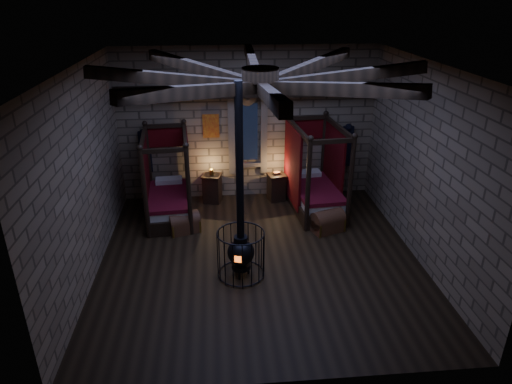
{
  "coord_description": "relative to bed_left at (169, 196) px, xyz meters",
  "views": [
    {
      "loc": [
        -0.86,
        -8.63,
        5.53
      ],
      "look_at": [
        -0.03,
        0.6,
        1.37
      ],
      "focal_mm": 32.0,
      "sensor_mm": 36.0,
      "label": 1
    }
  ],
  "objects": [
    {
      "name": "bed_right",
      "position": [
        3.86,
        0.06,
        0.03
      ],
      "size": [
        1.37,
        2.33,
        2.34
      ],
      "rotation": [
        0.0,
        0.0,
        0.09
      ],
      "color": "black",
      "rests_on": "ground"
    },
    {
      "name": "nightstand_left",
      "position": [
        1.12,
        0.76,
        -0.14
      ],
      "size": [
        0.61,
        0.59,
        0.98
      ],
      "rotation": [
        0.0,
        0.0,
        -0.25
      ],
      "color": "black",
      "rests_on": "ground"
    },
    {
      "name": "stove",
      "position": [
        1.7,
        -2.92,
        0.06
      ],
      "size": [
        0.99,
        0.99,
        4.05
      ],
      "rotation": [
        0.0,
        0.0,
        -0.29
      ],
      "color": "black",
      "rests_on": "ground"
    },
    {
      "name": "room",
      "position": [
        2.15,
        -2.25,
        3.19
      ],
      "size": [
        7.02,
        7.02,
        4.29
      ],
      "color": "black",
      "rests_on": "ground"
    },
    {
      "name": "trunk_left",
      "position": [
        0.41,
        -0.92,
        -0.32
      ],
      "size": [
        0.83,
        0.67,
        0.53
      ],
      "rotation": [
        0.0,
        0.0,
        0.33
      ],
      "color": "#5A321C",
      "rests_on": "ground"
    },
    {
      "name": "trunk_right",
      "position": [
        3.95,
        -1.2,
        -0.3
      ],
      "size": [
        0.89,
        0.73,
        0.57
      ],
      "rotation": [
        0.0,
        0.0,
        0.36
      ],
      "color": "#5A321C",
      "rests_on": "ground"
    },
    {
      "name": "bed_left",
      "position": [
        0.0,
        0.0,
        0.0
      ],
      "size": [
        1.29,
        2.22,
        2.24
      ],
      "rotation": [
        0.0,
        0.0,
        0.08
      ],
      "color": "black",
      "rests_on": "ground"
    },
    {
      "name": "nightstand_right",
      "position": [
        2.92,
        0.72,
        -0.16
      ],
      "size": [
        0.57,
        0.55,
        0.84
      ],
      "rotation": [
        0.0,
        0.0,
        0.21
      ],
      "color": "black",
      "rests_on": "ground"
    }
  ]
}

